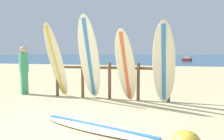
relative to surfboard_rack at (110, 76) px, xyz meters
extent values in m
plane|color=#CCB784|center=(-0.22, -2.63, -0.66)|extent=(120.00, 120.00, 0.00)
cube|color=navy|center=(-0.22, 55.37, -0.65)|extent=(120.00, 80.00, 0.01)
cylinder|color=brown|center=(-1.66, 0.00, -0.13)|extent=(0.09, 0.09, 1.06)
cylinder|color=brown|center=(-0.83, 0.00, -0.13)|extent=(0.09, 0.09, 1.06)
cylinder|color=brown|center=(0.00, 0.00, -0.13)|extent=(0.09, 0.09, 1.06)
cylinder|color=brown|center=(0.83, 0.00, -0.13)|extent=(0.09, 0.09, 1.06)
cylinder|color=brown|center=(1.66, 0.00, -0.13)|extent=(0.09, 0.09, 1.06)
cylinder|color=brown|center=(0.00, 0.00, 0.25)|extent=(3.42, 0.08, 0.08)
ellipsoid|color=beige|center=(-1.55, -0.26, 0.43)|extent=(0.63, 0.95, 2.18)
cube|color=gold|center=(-1.55, -0.26, 0.43)|extent=(0.24, 0.82, 2.01)
ellipsoid|color=silver|center=(-0.46, -0.42, 0.50)|extent=(0.62, 1.20, 2.31)
cube|color=#3372B2|center=(-0.46, -0.42, 0.50)|extent=(0.18, 1.09, 2.13)
ellipsoid|color=beige|center=(0.54, -0.42, 0.32)|extent=(0.65, 0.96, 1.95)
cube|color=#CC5933|center=(0.54, -0.42, 0.32)|extent=(0.23, 0.83, 1.80)
ellipsoid|color=beige|center=(1.52, -0.44, 0.40)|extent=(0.62, 0.81, 2.12)
cube|color=#3372B2|center=(1.52, -0.44, 0.40)|extent=(0.15, 0.73, 1.95)
ellipsoid|color=beige|center=(0.40, -2.47, -0.62)|extent=(2.51, 1.23, 0.07)
cube|color=#3372B2|center=(0.40, -2.47, -0.62)|extent=(2.19, 0.77, 0.08)
cube|color=#3F9966|center=(-2.83, 0.03, -0.29)|extent=(0.22, 0.24, 0.72)
cube|color=#3F9966|center=(-2.83, 0.03, 0.37)|extent=(0.27, 0.29, 0.61)
sphere|color=tan|center=(-2.83, 0.03, 0.78)|extent=(0.21, 0.21, 0.21)
cube|color=#B22D28|center=(4.96, 28.73, -0.47)|extent=(1.65, 2.57, 0.35)
cube|color=silver|center=(4.96, 28.73, -0.12)|extent=(0.95, 1.02, 0.36)
camera|label=1|loc=(1.52, -6.04, 0.71)|focal=34.83mm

